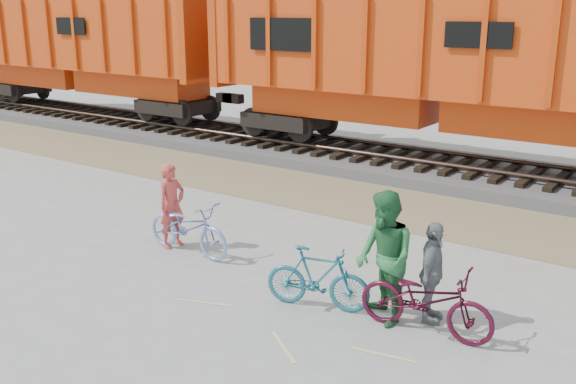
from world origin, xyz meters
name	(u,v)px	position (x,y,z in m)	size (l,w,h in m)	color
ground	(287,301)	(0.00, 0.00, 0.00)	(120.00, 120.00, 0.00)	#9E9E99
gravel_strip	(429,213)	(0.00, 5.50, 0.01)	(120.00, 3.00, 0.02)	#91805A
ballast_bed	(483,175)	(0.00, 9.00, 0.15)	(120.00, 4.00, 0.30)	slate
track	(484,164)	(0.00, 9.00, 0.47)	(120.00, 2.60, 0.24)	black
hopper_car_left	(84,47)	(-16.27, 9.00, 3.01)	(14.00, 3.13, 4.65)	black
hopper_car_center	(444,64)	(-1.27, 9.00, 3.01)	(14.00, 3.13, 4.65)	black
bicycle_blue	(188,228)	(-2.69, 0.61, 0.51)	(0.67, 1.92, 1.01)	#809CDC
bicycle_teal	(318,278)	(0.52, 0.08, 0.49)	(0.46, 1.62, 0.98)	#1F657B
bicycle_maroon	(426,300)	(2.19, 0.27, 0.51)	(0.67, 1.93, 1.01)	#430C20
person_solo	(172,206)	(-3.19, 0.71, 0.82)	(0.60, 0.39, 1.63)	#C6423D
person_man	(384,258)	(1.52, 0.28, 0.98)	(0.95, 0.74, 1.96)	#296C3A
person_woman	(432,273)	(2.09, 0.67, 0.76)	(0.89, 0.37, 1.52)	gray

